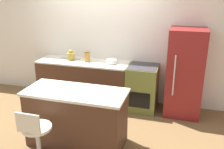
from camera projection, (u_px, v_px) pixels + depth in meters
ground_plane at (91, 109)px, 5.12m from camera, size 14.00×14.00×0.00m
wall_back at (101, 40)px, 5.30m from camera, size 8.00×0.06×2.60m
back_counter at (84, 81)px, 5.35m from camera, size 1.92×0.63×0.90m
kitchen_island at (77, 117)px, 3.87m from camera, size 1.55×0.68×0.90m
oven_range at (142, 88)px, 5.01m from camera, size 0.59×0.64×0.90m
refrigerator at (185, 73)px, 4.68m from camera, size 0.66×0.65×1.67m
stool_chair at (37, 138)px, 3.38m from camera, size 0.40×0.40×0.88m
kettle at (71, 56)px, 5.26m from camera, size 0.16×0.16×0.22m
mixing_bowl at (111, 61)px, 5.03m from camera, size 0.22×0.22×0.08m
canister_jar at (87, 56)px, 5.15m from camera, size 0.12×0.12×0.21m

